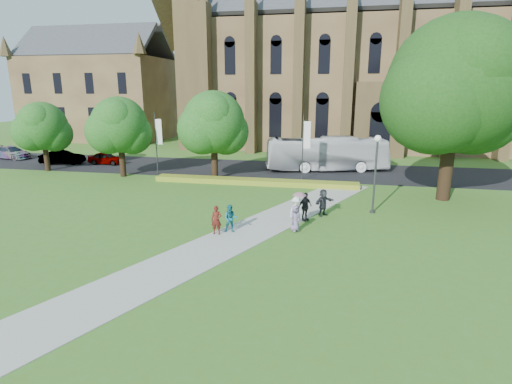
% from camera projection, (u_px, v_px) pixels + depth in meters
% --- Properties ---
extents(ground, '(160.00, 160.00, 0.00)m').
position_uv_depth(ground, '(243.00, 239.00, 22.22)').
color(ground, '#456D20').
rests_on(ground, ground).
extents(road, '(160.00, 10.00, 0.02)m').
position_uv_depth(road, '(286.00, 170.00, 41.22)').
color(road, black).
rests_on(road, ground).
extents(footpath, '(15.58, 28.54, 0.04)m').
position_uv_depth(footpath, '(247.00, 233.00, 23.16)').
color(footpath, '#B2B2A8').
rests_on(footpath, ground).
extents(flower_hedge, '(18.00, 1.40, 0.45)m').
position_uv_depth(flower_hedge, '(254.00, 182.00, 35.08)').
color(flower_hedge, gold).
rests_on(flower_hedge, ground).
extents(cathedral, '(52.60, 18.25, 28.00)m').
position_uv_depth(cathedral, '(378.00, 53.00, 54.86)').
color(cathedral, olive).
rests_on(cathedral, ground).
extents(building_west, '(22.00, 14.00, 18.30)m').
position_uv_depth(building_west, '(100.00, 83.00, 66.23)').
color(building_west, olive).
rests_on(building_west, ground).
extents(streetlamp, '(0.44, 0.44, 5.24)m').
position_uv_depth(streetlamp, '(376.00, 165.00, 26.16)').
color(streetlamp, '#38383D').
rests_on(streetlamp, ground).
extents(large_tree, '(9.60, 9.60, 13.20)m').
position_uv_depth(large_tree, '(456.00, 85.00, 28.15)').
color(large_tree, '#332114').
rests_on(large_tree, ground).
extents(street_tree_0, '(5.20, 5.20, 7.50)m').
position_uv_depth(street_tree_0, '(119.00, 125.00, 37.13)').
color(street_tree_0, '#332114').
rests_on(street_tree_0, ground).
extents(street_tree_1, '(5.60, 5.60, 8.05)m').
position_uv_depth(street_tree_1, '(214.00, 122.00, 35.82)').
color(street_tree_1, '#332114').
rests_on(street_tree_1, ground).
extents(street_tree_2, '(4.80, 4.80, 6.95)m').
position_uv_depth(street_tree_2, '(42.00, 126.00, 39.86)').
color(street_tree_2, '#332114').
rests_on(street_tree_2, ground).
extents(banner_pole_0, '(0.70, 0.10, 6.00)m').
position_uv_depth(banner_pole_0, '(304.00, 144.00, 35.42)').
color(banner_pole_0, '#38383D').
rests_on(banner_pole_0, ground).
extents(banner_pole_1, '(0.70, 0.10, 6.00)m').
position_uv_depth(banner_pole_1, '(157.00, 140.00, 38.05)').
color(banner_pole_1, '#38383D').
rests_on(banner_pole_1, ground).
extents(tour_coach, '(12.67, 5.68, 3.44)m').
position_uv_depth(tour_coach, '(327.00, 154.00, 40.67)').
color(tour_coach, white).
rests_on(tour_coach, road).
extents(car_0, '(3.90, 1.60, 1.33)m').
position_uv_depth(car_0, '(106.00, 158.00, 44.38)').
color(car_0, gray).
rests_on(car_0, road).
extents(car_1, '(4.88, 2.95, 1.52)m').
position_uv_depth(car_1, '(62.00, 157.00, 44.36)').
color(car_1, gray).
rests_on(car_1, road).
extents(car_2, '(5.32, 2.76, 1.47)m').
position_uv_depth(car_2, '(11.00, 153.00, 47.88)').
color(car_2, gray).
rests_on(car_2, road).
extents(pedestrian_0, '(0.64, 0.44, 1.66)m').
position_uv_depth(pedestrian_0, '(216.00, 220.00, 22.69)').
color(pedestrian_0, '#541913').
rests_on(pedestrian_0, footpath).
extents(pedestrian_1, '(0.91, 0.77, 1.64)m').
position_uv_depth(pedestrian_1, '(231.00, 219.00, 22.99)').
color(pedestrian_1, '#176574').
rests_on(pedestrian_1, footpath).
extents(pedestrian_2, '(1.17, 1.31, 1.76)m').
position_uv_depth(pedestrian_2, '(296.00, 211.00, 24.27)').
color(pedestrian_2, silver).
rests_on(pedestrian_2, footpath).
extents(pedestrian_3, '(1.06, 1.07, 1.82)m').
position_uv_depth(pedestrian_3, '(305.00, 207.00, 25.05)').
color(pedestrian_3, black).
rests_on(pedestrian_3, footpath).
extents(pedestrian_4, '(0.87, 0.89, 1.55)m').
position_uv_depth(pedestrian_4, '(295.00, 218.00, 23.22)').
color(pedestrian_4, slate).
rests_on(pedestrian_4, footpath).
extents(pedestrian_5, '(1.47, 1.59, 1.78)m').
position_uv_depth(pedestrian_5, '(323.00, 202.00, 26.04)').
color(pedestrian_5, '#282930').
rests_on(pedestrian_5, footpath).
extents(parasol, '(0.97, 0.97, 0.68)m').
position_uv_depth(parasol, '(299.00, 199.00, 23.00)').
color(parasol, '#E3A0AD').
rests_on(parasol, pedestrian_4).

